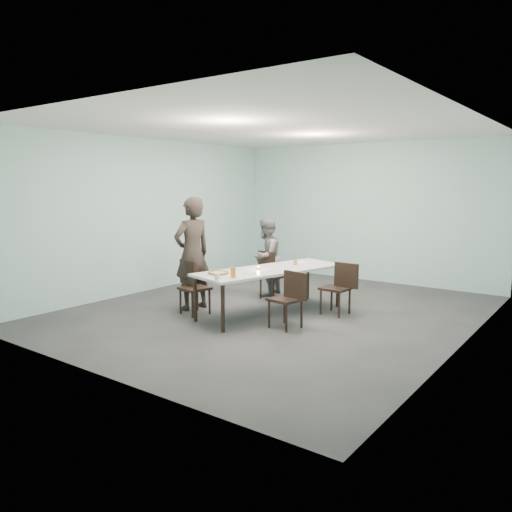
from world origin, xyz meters
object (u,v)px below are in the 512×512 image
Objects in this scene: chair_far_right at (340,285)px; diner_far at (266,257)px; diner_near at (192,254)px; amber_tumbler at (295,262)px; table at (271,272)px; chair_near_left at (192,283)px; chair_near_right at (290,296)px; pizza at (218,273)px; beer_glass at (233,273)px; water_tumbler at (217,277)px; side_plate at (251,273)px; chair_far_left at (271,272)px; tealight at (258,268)px.

diner_far is (-1.83, 0.52, 0.24)m from chair_far_right.
diner_near is 23.84× the size of amber_tumbler.
chair_near_left is at bearing -145.07° from table.
chair_near_right is 1.16m from pizza.
beer_glass is 0.29m from water_tumbler.
pizza reaches higher than table.
chair_far_left is at bearing 113.48° from side_plate.
tealight is (0.23, 0.71, 0.00)m from pizza.
chair_near_left is 10.88× the size of amber_tumbler.
table is at bearing -100.37° from amber_tumbler.
diner_near reaches higher than side_plate.
pizza is 2.27× the size of beer_glass.
chair_near_left is at bearing 14.74° from chair_near_right.
diner_near reaches higher than beer_glass.
chair_far_right is 2.12m from water_tumbler.
pizza is 0.75m from tealight.
chair_far_right is at bearing 68.28° from diner_far.
table is 1.16m from chair_far_left.
amber_tumbler is at bearing 84.48° from water_tumbler.
diner_far is at bearing -12.72° from chair_far_right.
tealight reaches higher than side_plate.
diner_far reaches higher than water_tumbler.
table is 0.93m from chair_near_right.
amber_tumbler is at bearing 60.15° from chair_near_left.
water_tumbler is 1.84m from amber_tumbler.
chair_near_left is at bearing -169.09° from side_plate.
chair_far_left and chair_far_right have the same top height.
chair_near_right is at bearing 37.87° from diner_far.
water_tumbler is at bearing -94.99° from side_plate.
beer_glass is (0.00, -0.43, 0.07)m from side_plate.
chair_far_right is (2.02, 1.32, 0.00)m from chair_near_left.
diner_near is (-2.21, -1.10, 0.45)m from chair_far_right.
chair_far_right is 4.83× the size of side_plate.
chair_near_left and chair_far_right have the same top height.
chair_far_right is at bearing 44.76° from chair_near_left.
pizza is (-1.08, -0.33, 0.27)m from chair_near_right.
tealight is (0.74, -1.28, 0.03)m from diner_far.
side_plate is at bearing 45.71° from pizza.
water_tumbler is at bearing -87.17° from tealight.
table is 1.14m from chair_far_right.
chair_far_right is 1.86m from beer_glass.
table is at bearing 89.12° from side_plate.
chair_near_left is 1.15m from water_tumbler.
side_plate is (0.64, -1.48, 0.25)m from chair_far_left.
diner_far reaches higher than pizza.
diner_near is at bearing 157.28° from pizza.
beer_glass is at bearing -94.14° from amber_tumbler.
tealight is at bearing 42.40° from chair_near_left.
chair_far_right is 2.51m from diner_near.
water_tumbler is at bearing -93.22° from table.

